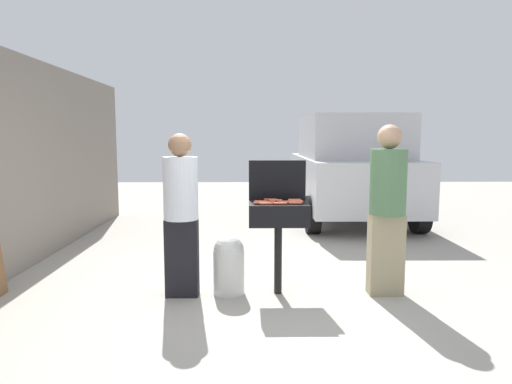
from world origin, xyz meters
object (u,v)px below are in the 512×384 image
Objects in this scene: hot_dog_0 at (287,202)px; person_right at (387,204)px; hot_dog_4 at (261,202)px; hot_dog_11 at (260,203)px; hot_dog_1 at (295,200)px; hot_dog_5 at (296,201)px; hot_dog_15 at (281,204)px; hot_dog_14 at (266,204)px; hot_dog_9 at (295,201)px; bbq_grill at (278,217)px; hot_dog_3 at (283,202)px; hot_dog_7 at (270,200)px; person_left at (181,209)px; hot_dog_2 at (295,203)px; hot_dog_10 at (269,202)px; hot_dog_12 at (297,202)px; hot_dog_8 at (279,203)px; hot_dog_13 at (263,202)px; hot_dog_6 at (276,200)px; parked_minivan at (349,167)px; propane_tank at (229,263)px.

person_right is (1.02, 0.03, -0.02)m from hot_dog_0.
hot_dog_11 is (-0.01, -0.11, 0.00)m from hot_dog_4.
hot_dog_1 and hot_dog_5 have the same top height.
hot_dog_15 is (0.19, -0.15, 0.00)m from hot_dog_4.
hot_dog_15 is (0.14, -0.01, 0.00)m from hot_dog_14.
hot_dog_11 is (-0.36, -0.14, 0.00)m from hot_dog_9.
hot_dog_3 is at bearing -30.78° from bbq_grill.
hot_dog_3 is 1.00× the size of hot_dog_15.
hot_dog_7 is 1.00× the size of hot_dog_15.
hot_dog_2 is at bearing -10.43° from person_left.
hot_dog_11 is 1.00× the size of hot_dog_14.
hot_dog_0 is 0.12m from hot_dog_15.
hot_dog_5 is at bearing -85.61° from hot_dog_1.
hot_dog_11 is (-0.37, -0.11, 0.00)m from hot_dog_5.
hot_dog_5 is at bearing 6.71° from hot_dog_10.
hot_dog_4 is 0.24m from hot_dog_15.
hot_dog_4 and hot_dog_12 have the same top height.
hot_dog_8 is at bearing -34.21° from hot_dog_4.
hot_dog_3 is at bearing -12.92° from person_right.
hot_dog_11 is at bearing 178.61° from hot_dog_2.
hot_dog_12 is at bearing -3.00° from hot_dog_3.
person_left is (-0.80, -0.05, -0.07)m from hot_dog_4.
hot_dog_4 is 0.36m from hot_dog_5.
hot_dog_3 is 0.21m from hot_dog_13.
hot_dog_10 is 0.07× the size of person_right.
hot_dog_1 is at bearing 86.53° from hot_dog_2.
hot_dog_6 and hot_dog_13 have the same top height.
hot_dog_12 is at bearing -0.16° from hot_dog_10.
hot_dog_15 is at bearing -144.90° from hot_dog_12.
hot_dog_6 is (-0.10, 0.14, 0.00)m from hot_dog_0.
hot_dog_10 is at bearing 68.57° from parked_minivan.
person_right is at bearing -6.66° from person_left.
hot_dog_6 and hot_dog_9 have the same top height.
hot_dog_10 is (-0.10, -0.03, 0.16)m from bbq_grill.
person_right reaches higher than hot_dog_13.
hot_dog_13 is at bearing -179.46° from hot_dog_0.
hot_dog_4 is at bearing -153.35° from hot_dog_6.
hot_dog_2 is 1.00× the size of hot_dog_9.
hot_dog_10 is at bearing -153.25° from hot_dog_1.
hot_dog_3 is at bearing -155.82° from hot_dog_9.
propane_tank is at bearing 161.40° from hot_dog_11.
hot_dog_2 is 0.15m from hot_dog_9.
hot_dog_13 is 0.19m from hot_dog_15.
parked_minivan is at bearing 69.94° from hot_dog_3.
hot_dog_0 is 0.17m from hot_dog_6.
hot_dog_3 is 4.77m from parked_minivan.
person_left is at bearing 175.91° from hot_dog_11.
bbq_grill is at bearing -171.19° from hot_dog_9.
bbq_grill is 0.18m from hot_dog_6.
hot_dog_8 is (-0.01, -0.13, 0.16)m from bbq_grill.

